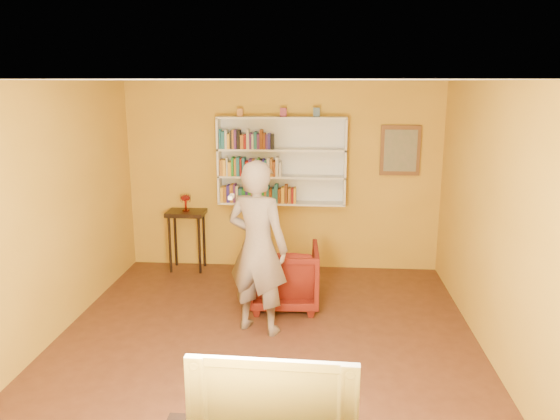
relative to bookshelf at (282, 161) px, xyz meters
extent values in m
cube|color=#482617|center=(0.00, -2.41, -1.65)|extent=(5.30, 5.80, 0.12)
cube|color=gold|center=(0.00, 0.11, -0.24)|extent=(5.30, 0.04, 2.70)
cube|color=gold|center=(0.00, -4.93, -0.24)|extent=(5.30, 0.04, 2.70)
cube|color=gold|center=(-2.27, -2.41, -0.24)|extent=(0.04, 5.80, 2.70)
cube|color=gold|center=(2.27, -2.41, -0.24)|extent=(0.04, 5.80, 2.70)
cube|color=silver|center=(0.00, -2.41, 1.14)|extent=(5.30, 5.80, 0.06)
cube|color=white|center=(0.00, 0.07, 0.01)|extent=(1.80, 0.03, 1.20)
cube|color=white|center=(-0.89, -0.06, 0.01)|extent=(0.03, 0.28, 1.20)
cube|color=white|center=(0.89, -0.06, 0.01)|extent=(0.03, 0.28, 1.20)
cube|color=white|center=(0.00, -0.06, -0.59)|extent=(1.80, 0.28, 0.03)
cube|color=white|center=(0.00, -0.06, -0.21)|extent=(1.80, 0.28, 0.03)
cube|color=white|center=(0.00, -0.06, 0.17)|extent=(1.80, 0.28, 0.03)
cube|color=white|center=(0.00, -0.06, 0.61)|extent=(1.80, 0.28, 0.03)
cube|color=yellow|center=(-0.84, -0.10, -0.47)|extent=(0.04, 0.18, 0.22)
cube|color=#B16C23|center=(-0.80, -0.12, -0.47)|extent=(0.04, 0.14, 0.23)
cube|color=#2C229D|center=(-0.75, -0.11, -0.46)|extent=(0.04, 0.16, 0.24)
cube|color=#B16C23|center=(-0.70, -0.10, -0.45)|extent=(0.04, 0.19, 0.25)
cube|color=#552777|center=(-0.66, -0.10, -0.45)|extent=(0.03, 0.17, 0.26)
cube|color=beige|center=(-0.63, -0.11, -0.46)|extent=(0.03, 0.15, 0.24)
cube|color=#246E85|center=(-0.58, -0.10, -0.48)|extent=(0.04, 0.18, 0.20)
cube|color=#1C7F2E|center=(-0.53, -0.10, -0.48)|extent=(0.04, 0.17, 0.20)
cube|color=#2C229D|center=(-0.49, -0.12, -0.48)|extent=(0.03, 0.14, 0.20)
cube|color=#1C7F2E|center=(-0.45, -0.10, -0.46)|extent=(0.04, 0.18, 0.25)
cube|color=#B16C23|center=(-0.41, -0.10, -0.46)|extent=(0.03, 0.19, 0.24)
cube|color=#B16C23|center=(-0.38, -0.11, -0.45)|extent=(0.03, 0.16, 0.26)
cube|color=#B16C23|center=(-0.35, -0.11, -0.48)|extent=(0.03, 0.16, 0.20)
cube|color=brown|center=(-0.31, -0.11, -0.47)|extent=(0.03, 0.15, 0.21)
cube|color=#1C7F2E|center=(-0.26, -0.10, -0.47)|extent=(0.04, 0.18, 0.22)
cube|color=#B16C23|center=(-0.23, -0.10, -0.46)|extent=(0.02, 0.18, 0.25)
cube|color=#246E85|center=(-0.19, -0.11, -0.46)|extent=(0.04, 0.16, 0.24)
cube|color=brown|center=(-0.15, -0.11, -0.48)|extent=(0.04, 0.17, 0.20)
cube|color=#246E85|center=(-0.11, -0.10, -0.48)|extent=(0.03, 0.18, 0.21)
cube|color=#246E85|center=(-0.07, -0.10, -0.45)|extent=(0.04, 0.17, 0.26)
cube|color=brown|center=(-0.03, -0.11, -0.48)|extent=(0.04, 0.16, 0.20)
cube|color=yellow|center=(0.02, -0.12, -0.47)|extent=(0.04, 0.14, 0.23)
cube|color=brown|center=(0.07, -0.11, -0.45)|extent=(0.04, 0.16, 0.26)
cube|color=#B16C23|center=(0.12, -0.11, -0.47)|extent=(0.04, 0.17, 0.21)
cube|color=maroon|center=(0.16, -0.11, -0.48)|extent=(0.03, 0.16, 0.21)
cube|color=yellow|center=(0.19, -0.12, -0.47)|extent=(0.03, 0.14, 0.22)
cube|color=#B16C23|center=(-0.84, -0.10, -0.09)|extent=(0.04, 0.17, 0.23)
cube|color=yellow|center=(-0.80, -0.11, -0.09)|extent=(0.04, 0.17, 0.23)
cube|color=beige|center=(-0.76, -0.12, -0.07)|extent=(0.02, 0.15, 0.26)
cube|color=yellow|center=(-0.72, -0.11, -0.10)|extent=(0.04, 0.15, 0.20)
cube|color=#1C7F2E|center=(-0.68, -0.11, -0.07)|extent=(0.03, 0.16, 0.26)
cube|color=#B16C23|center=(-0.64, -0.10, -0.08)|extent=(0.03, 0.17, 0.25)
cube|color=#246E85|center=(-0.61, -0.11, -0.07)|extent=(0.04, 0.15, 0.26)
cube|color=maroon|center=(-0.57, -0.10, -0.07)|extent=(0.02, 0.18, 0.25)
cube|color=#246E85|center=(-0.53, -0.10, -0.07)|extent=(0.04, 0.19, 0.25)
cube|color=maroon|center=(-0.48, -0.11, -0.10)|extent=(0.04, 0.16, 0.21)
cube|color=#552777|center=(-0.43, -0.11, -0.08)|extent=(0.04, 0.16, 0.24)
cube|color=brown|center=(-0.39, -0.12, -0.08)|extent=(0.02, 0.14, 0.24)
cube|color=black|center=(-0.36, -0.11, -0.10)|extent=(0.03, 0.15, 0.19)
cube|color=#1C7F2E|center=(-0.32, -0.10, -0.08)|extent=(0.03, 0.17, 0.25)
cube|color=black|center=(-0.29, -0.11, -0.08)|extent=(0.04, 0.17, 0.23)
cube|color=#2C229D|center=(-0.25, -0.11, -0.08)|extent=(0.02, 0.16, 0.24)
cube|color=#246E85|center=(-0.22, -0.11, -0.09)|extent=(0.03, 0.15, 0.23)
cube|color=beige|center=(-0.18, -0.11, -0.07)|extent=(0.04, 0.15, 0.26)
cube|color=#B16C23|center=(-0.14, -0.10, -0.07)|extent=(0.03, 0.19, 0.25)
cube|color=brown|center=(-0.10, -0.10, -0.09)|extent=(0.04, 0.18, 0.21)
cube|color=beige|center=(-0.06, -0.11, -0.07)|extent=(0.04, 0.17, 0.27)
cube|color=beige|center=(-0.02, -0.10, -0.10)|extent=(0.03, 0.18, 0.20)
cube|color=#246E85|center=(-0.85, -0.12, 0.31)|extent=(0.02, 0.14, 0.27)
cube|color=#246E85|center=(-0.81, -0.10, 0.30)|extent=(0.04, 0.17, 0.24)
cube|color=beige|center=(-0.77, -0.10, 0.31)|extent=(0.03, 0.18, 0.26)
cube|color=yellow|center=(-0.73, -0.11, 0.28)|extent=(0.03, 0.16, 0.21)
cube|color=black|center=(-0.70, -0.11, 0.30)|extent=(0.03, 0.15, 0.25)
cube|color=#B16C23|center=(-0.67, -0.10, 0.31)|extent=(0.03, 0.17, 0.26)
cube|color=#552777|center=(-0.64, -0.10, 0.31)|extent=(0.03, 0.17, 0.26)
cube|color=black|center=(-0.59, -0.11, 0.31)|extent=(0.04, 0.15, 0.26)
cube|color=#B16C23|center=(-0.54, -0.11, 0.28)|extent=(0.04, 0.16, 0.19)
cube|color=maroon|center=(-0.50, -0.10, 0.28)|extent=(0.03, 0.18, 0.20)
cube|color=beige|center=(-0.46, -0.10, 0.31)|extent=(0.03, 0.18, 0.27)
cube|color=#552777|center=(-0.43, -0.10, 0.29)|extent=(0.03, 0.17, 0.22)
cube|color=beige|center=(-0.39, -0.12, 0.28)|extent=(0.03, 0.15, 0.20)
cube|color=#246E85|center=(-0.36, -0.10, 0.30)|extent=(0.04, 0.17, 0.23)
cube|color=#552777|center=(-0.32, -0.11, 0.28)|extent=(0.04, 0.16, 0.21)
cube|color=brown|center=(-0.28, -0.10, 0.31)|extent=(0.04, 0.18, 0.26)
cube|color=brown|center=(-0.24, -0.11, 0.29)|extent=(0.03, 0.17, 0.22)
cube|color=#552777|center=(-0.20, -0.12, 0.28)|extent=(0.02, 0.15, 0.20)
cube|color=#2C229D|center=(-0.17, -0.12, 0.29)|extent=(0.04, 0.14, 0.22)
cube|color=black|center=(-0.12, -0.11, 0.28)|extent=(0.04, 0.16, 0.20)
cube|color=#B47133|center=(-0.58, -0.06, 0.67)|extent=(0.08, 0.08, 0.11)
cube|color=maroon|center=(0.02, -0.06, 0.68)|extent=(0.09, 0.09, 0.12)
cube|color=#425A6F|center=(0.48, -0.06, 0.68)|extent=(0.09, 0.09, 0.12)
cube|color=brown|center=(1.65, 0.06, 0.16)|extent=(0.55, 0.04, 0.70)
cube|color=gray|center=(1.65, 0.03, 0.16)|extent=(0.45, 0.02, 0.58)
cylinder|color=black|center=(-1.58, -0.32, -1.19)|extent=(0.04, 0.04, 0.82)
cylinder|color=black|center=(-1.15, -0.32, -1.19)|extent=(0.04, 0.04, 0.82)
cylinder|color=black|center=(-1.58, 0.00, -1.19)|extent=(0.04, 0.04, 0.82)
cylinder|color=black|center=(-1.15, 0.00, -1.19)|extent=(0.04, 0.04, 0.82)
cube|color=black|center=(-1.37, -0.16, -0.75)|extent=(0.54, 0.41, 0.06)
cylinder|color=maroon|center=(-1.37, -0.16, -0.71)|extent=(0.10, 0.10, 0.02)
cylinder|color=maroon|center=(-1.37, -0.16, -0.64)|extent=(0.03, 0.03, 0.13)
ellipsoid|color=maroon|center=(-1.37, -0.16, -0.53)|extent=(0.14, 0.14, 0.09)
cylinder|color=beige|center=(-1.30, -0.16, -0.53)|extent=(0.01, 0.01, 0.10)
cylinder|color=beige|center=(-1.31, -0.13, -0.53)|extent=(0.01, 0.01, 0.10)
cylinder|color=beige|center=(-1.33, -0.10, -0.53)|extent=(0.01, 0.01, 0.10)
cylinder|color=beige|center=(-1.37, -0.09, -0.53)|extent=(0.01, 0.01, 0.10)
cylinder|color=beige|center=(-1.40, -0.10, -0.53)|extent=(0.01, 0.01, 0.10)
cylinder|color=beige|center=(-1.43, -0.13, -0.53)|extent=(0.01, 0.01, 0.10)
cylinder|color=beige|center=(-1.44, -0.16, -0.53)|extent=(0.01, 0.01, 0.10)
cylinder|color=beige|center=(-1.43, -0.19, -0.53)|extent=(0.01, 0.01, 0.10)
cylinder|color=beige|center=(-1.40, -0.22, -0.53)|extent=(0.01, 0.01, 0.10)
cylinder|color=beige|center=(-1.37, -0.23, -0.53)|extent=(0.01, 0.01, 0.10)
cylinder|color=beige|center=(-1.33, -0.22, -0.53)|extent=(0.01, 0.01, 0.10)
cylinder|color=beige|center=(-1.31, -0.19, -0.53)|extent=(0.01, 0.01, 0.10)
imported|color=#4B0805|center=(0.13, -1.38, -1.21)|extent=(0.86, 0.88, 0.77)
imported|color=#6E5D50|center=(-0.11, -2.08, -0.64)|extent=(0.81, 0.67, 1.90)
cube|color=white|center=(-0.33, -2.39, -0.02)|extent=(0.04, 0.15, 0.04)
imported|color=black|center=(0.29, -4.66, -0.78)|extent=(1.03, 0.17, 0.59)
camera|label=1|loc=(0.57, -7.63, 1.10)|focal=35.00mm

